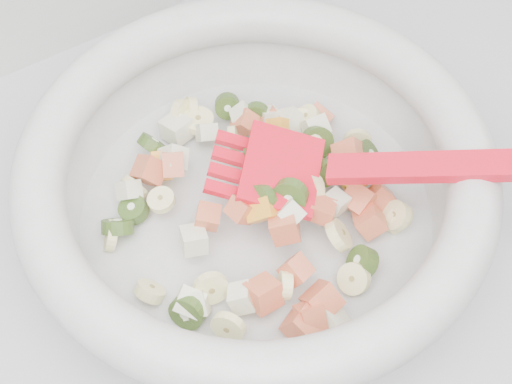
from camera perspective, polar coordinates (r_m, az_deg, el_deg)
counter at (r=1.11m, az=6.65°, el=-11.66°), size 2.00×0.60×0.90m
mixing_bowl at (r=0.62m, az=0.08°, el=0.52°), size 0.42×0.38×0.13m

